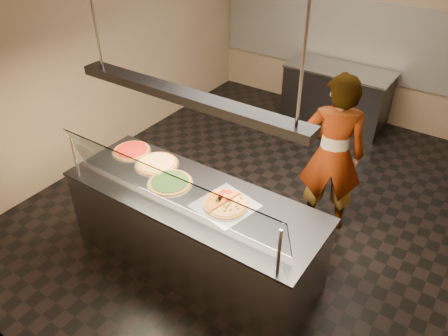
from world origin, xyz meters
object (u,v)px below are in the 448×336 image
Objects in this scene: heat_lamp_housing at (187,97)px; pizza_spinach at (170,182)px; half_pizza_sausage at (234,207)px; pizza_spatula at (163,174)px; sneeze_guard at (166,187)px; prep_table at (336,96)px; half_pizza_pepperoni at (217,199)px; serving_counter at (194,230)px; perforated_tray at (225,205)px; pizza_cheese at (157,163)px; worker at (332,155)px; pizza_tomato at (132,150)px.

pizza_spinach is at bearing 176.77° from heat_lamp_housing.
half_pizza_sausage is 0.88m from pizza_spatula.
sneeze_guard is 10.53× the size of pizza_spatula.
sneeze_guard is at bearing -89.17° from prep_table.
half_pizza_pepperoni is at bearing 2.64° from pizza_spinach.
perforated_tray is at bearing 6.18° from serving_counter.
heat_lamp_housing is at bearing -171.11° from half_pizza_pepperoni.
half_pizza_pepperoni is at bearing -9.99° from pizza_cheese.
pizza_cheese is at bearing 138.96° from sneeze_guard.
pizza_tomato is at bearing 8.96° from worker.
half_pizza_pepperoni is 0.20m from half_pizza_sausage.
half_pizza_pepperoni reaches higher than half_pizza_sausage.
pizza_spinach is 0.99× the size of pizza_cheese.
heat_lamp_housing is (-0.26, -0.04, 0.99)m from half_pizza_pepperoni.
pizza_cheese is 0.20× the size of heat_lamp_housing.
pizza_spatula is at bearing 157.08° from pizza_spinach.
half_pizza_sausage is at bearing -0.37° from half_pizza_pepperoni.
prep_table is (-0.06, 4.19, -0.76)m from sneeze_guard.
heat_lamp_housing is at bearing -89.10° from prep_table.
perforated_tray is at bearing -2.57° from pizza_spatula.
pizza_spinach is at bearing 27.87° from worker.
half_pizza_sausage is (0.20, -0.00, -0.01)m from half_pizza_pepperoni.
sneeze_guard is 0.87m from pizza_cheese.
half_pizza_pepperoni is 1.00× the size of half_pizza_sausage.
half_pizza_pepperoni is at bearing -85.13° from prep_table.
prep_table is 4.13m from heat_lamp_housing.
pizza_cheese is 3.73m from prep_table.
half_pizza_sausage is (0.10, 0.00, 0.02)m from perforated_tray.
sneeze_guard is 5.27× the size of pizza_spinach.
serving_counter is 6.29× the size of pizza_tomato.
worker reaches higher than sneeze_guard.
heat_lamp_housing is (-0.84, -1.39, 1.00)m from worker.
worker reaches higher than perforated_tray.
serving_counter is at bearing 36.01° from worker.
heat_lamp_housing is (0.00, 0.34, 0.72)m from sneeze_guard.
prep_table is (0.22, 3.84, -0.48)m from pizza_spinach.
prep_table is 2.66m from worker.
pizza_cheese is (-0.62, 0.54, -0.28)m from sneeze_guard.
pizza_tomato is at bearing 164.95° from pizza_spatula.
pizza_cheese is (-0.88, 0.16, -0.02)m from half_pizza_pepperoni.
heat_lamp_housing is at bearing -10.00° from pizza_spatula.
worker is at bearing 70.51° from perforated_tray.
sneeze_guard reaches higher than prep_table.
pizza_tomato reaches higher than prep_table.
half_pizza_sausage is 1.95× the size of pizza_spatula.
half_pizza_sausage is at bearing -8.27° from pizza_cheese.
pizza_spatula is at bearing 177.43° from perforated_tray.
worker is at bearing 39.27° from pizza_cheese.
pizza_spatula is (-0.79, 0.04, 0.02)m from perforated_tray.
pizza_tomato is 1.45m from heat_lamp_housing.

